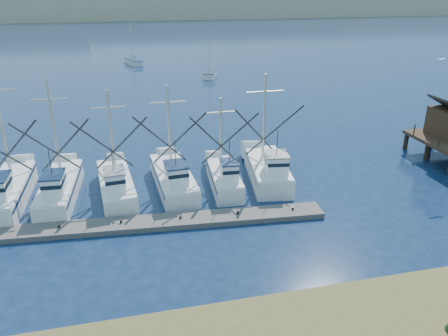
{
  "coord_description": "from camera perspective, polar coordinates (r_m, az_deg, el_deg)",
  "views": [
    {
      "loc": [
        -8.43,
        -20.71,
        15.3
      ],
      "look_at": [
        -1.67,
        8.0,
        2.74
      ],
      "focal_mm": 35.0,
      "sensor_mm": 36.0,
      "label": 1
    }
  ],
  "objects": [
    {
      "name": "flying_gull",
      "position": [
        41.16,
        26.23,
        12.61
      ],
      "size": [
        1.11,
        0.2,
        0.2
      ],
      "color": "white",
      "rests_on": "ground"
    },
    {
      "name": "trawler_fleet",
      "position": [
        34.75,
        -14.17,
        -2.1
      ],
      "size": [
        27.84,
        9.06,
        9.91
      ],
      "color": "white",
      "rests_on": "ground"
    },
    {
      "name": "sailboat_far",
      "position": [
        92.86,
        -11.76,
        13.42
      ],
      "size": [
        3.6,
        6.35,
        8.1
      ],
      "rotation": [
        0.0,
        0.0,
        0.33
      ],
      "color": "white",
      "rests_on": "ground"
    },
    {
      "name": "ground",
      "position": [
        27.09,
        7.49,
        -11.55
      ],
      "size": [
        500.0,
        500.0,
        0.0
      ],
      "primitive_type": "plane",
      "color": "#0D1F3A",
      "rests_on": "ground"
    },
    {
      "name": "floating_dock",
      "position": [
        30.53,
        -13.25,
        -7.29
      ],
      "size": [
        28.15,
        3.98,
        0.37
      ],
      "primitive_type": "cube",
      "rotation": [
        0.0,
        0.0,
        -0.08
      ],
      "color": "#5C5752",
      "rests_on": "ground"
    },
    {
      "name": "sailboat_near",
      "position": [
        78.64,
        -1.83,
        12.19
      ],
      "size": [
        3.57,
        6.25,
        8.1
      ],
      "rotation": [
        0.0,
        0.0,
        -0.31
      ],
      "color": "white",
      "rests_on": "ground"
    },
    {
      "name": "dune_ridge",
      "position": [
        231.1,
        -11.87,
        20.05
      ],
      "size": [
        360.0,
        60.0,
        10.0
      ],
      "primitive_type": "cube",
      "color": "tan",
      "rests_on": "ground"
    }
  ]
}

